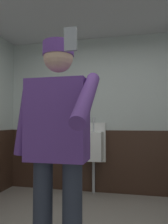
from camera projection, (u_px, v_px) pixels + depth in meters
name	position (u px, v px, depth m)	size (l,w,h in m)	color
wall_back	(108.00, 114.00, 3.70)	(4.12, 0.12, 2.61)	silver
wainscot_band_back	(108.00, 161.00, 3.58)	(3.52, 0.03, 1.02)	#382319
urinal_solo	(92.00, 146.00, 3.50)	(0.40, 0.34, 1.24)	white
person	(57.00, 140.00, 1.55)	(0.65, 0.60, 1.73)	#2D3342
cell_phone	(71.00, 39.00, 1.03)	(0.06, 0.02, 0.11)	#A5A8B2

